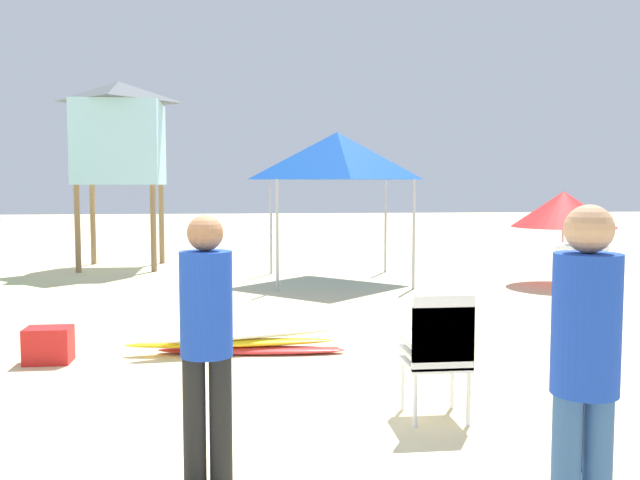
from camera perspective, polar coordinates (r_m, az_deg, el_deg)
The scene contains 10 objects.
ground at distance 4.88m, azimuth -11.25°, elevation -17.91°, with size 80.00×80.00×0.00m, color beige.
stacked_plastic_chairs at distance 5.57m, azimuth 9.63°, elevation -8.49°, with size 0.48×0.48×1.02m.
surfboard_pile at distance 7.81m, azimuth -6.39°, elevation -8.30°, with size 2.46×0.73×0.24m.
lifeguard_near_left at distance 4.35m, azimuth -9.23°, elevation -7.38°, with size 0.32×0.32×1.67m.
lifeguard_near_center at distance 3.62m, azimuth 20.78°, elevation -9.12°, with size 0.32×0.32×1.76m.
lifeguard_far_right at distance 4.80m, azimuth 20.39°, elevation -6.28°, with size 0.32×0.32×1.70m.
popup_canopy at distance 13.38m, azimuth 1.39°, elevation 6.85°, with size 2.46×2.46×2.84m.
lifeguard_tower at distance 16.14m, azimuth -16.00°, elevation 8.38°, with size 1.98×1.98×4.10m.
beach_umbrella_mid at distance 13.64m, azimuth 19.23°, elevation 2.39°, with size 1.89×1.89×1.73m.
cooler_box at distance 7.88m, azimuth -21.25°, elevation -7.98°, with size 0.46×0.33×0.37m, color red.
Camera 1 is at (0.39, -4.49, 1.86)m, focal length 39.28 mm.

